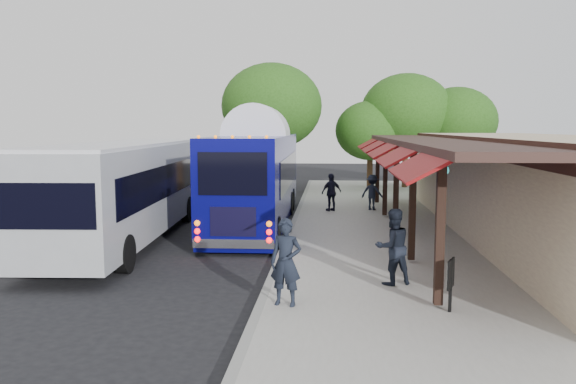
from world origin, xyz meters
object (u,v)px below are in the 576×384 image
(sign_board, at_px, (451,276))
(ped_d, at_px, (372,192))
(ped_b, at_px, (393,247))
(coach_bus, at_px, (257,173))
(ped_c, at_px, (331,192))
(ped_a, at_px, (286,262))
(city_bus, at_px, (127,187))

(sign_board, bearing_deg, ped_d, 116.31)
(ped_b, bearing_deg, sign_board, 93.12)
(coach_bus, bearing_deg, ped_c, 41.82)
(ped_d, bearing_deg, ped_b, 111.87)
(ped_a, xyz_separation_m, ped_d, (2.80, 14.01, -0.12))
(ped_b, xyz_separation_m, ped_c, (-1.47, 11.75, -0.07))
(ped_b, distance_m, ped_c, 11.85)
(ped_a, distance_m, sign_board, 3.38)
(city_bus, height_order, ped_c, city_bus)
(ped_c, xyz_separation_m, ped_d, (1.85, 0.48, -0.04))
(ped_a, distance_m, ped_c, 13.57)
(city_bus, xyz_separation_m, sign_board, (9.43, -7.34, -0.97))
(coach_bus, height_order, city_bus, coach_bus)
(ped_a, bearing_deg, ped_d, 91.08)
(city_bus, bearing_deg, ped_a, -52.88)
(coach_bus, relative_size, ped_c, 7.10)
(city_bus, height_order, ped_d, city_bus)
(city_bus, xyz_separation_m, ped_c, (7.00, 6.38, -0.87))
(ped_b, xyz_separation_m, sign_board, (0.96, -1.97, -0.17))
(city_bus, relative_size, ped_d, 7.90)
(coach_bus, xyz_separation_m, city_bus, (-4.01, -3.64, -0.19))
(ped_d, bearing_deg, ped_c, 38.22)
(ped_c, xyz_separation_m, sign_board, (2.42, -13.72, -0.10))
(ped_b, relative_size, sign_board, 1.67)
(coach_bus, bearing_deg, ped_d, 32.97)
(ped_d, bearing_deg, sign_board, 115.97)
(ped_a, bearing_deg, ped_c, 98.38)
(ped_d, distance_m, sign_board, 14.22)
(ped_c, bearing_deg, ped_d, 163.41)
(ped_c, relative_size, sign_board, 1.54)
(ped_a, distance_m, ped_b, 3.00)
(city_bus, xyz_separation_m, ped_b, (8.47, -5.37, -0.80))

